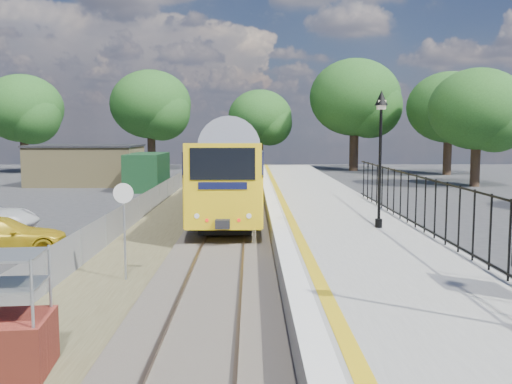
{
  "coord_description": "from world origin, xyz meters",
  "views": [
    {
      "loc": [
        0.97,
        -13.04,
        4.12
      ],
      "look_at": [
        1.15,
        7.09,
        2.0
      ],
      "focal_mm": 40.0,
      "sensor_mm": 36.0,
      "label": 1
    }
  ],
  "objects_px": {
    "train": "(237,158)",
    "car_yellow": "(1,236)",
    "brick_plinth": "(8,317)",
    "speed_sign": "(124,215)",
    "victorian_lamp_north": "(381,127)"
  },
  "relations": [
    {
      "from": "train",
      "to": "car_yellow",
      "type": "distance_m",
      "value": 22.38
    },
    {
      "from": "brick_plinth",
      "to": "train",
      "type": "bearing_deg",
      "value": 84.21
    },
    {
      "from": "train",
      "to": "brick_plinth",
      "type": "bearing_deg",
      "value": -95.79
    },
    {
      "from": "train",
      "to": "car_yellow",
      "type": "height_order",
      "value": "train"
    },
    {
      "from": "train",
      "to": "speed_sign",
      "type": "xyz_separation_m",
      "value": [
        -2.5,
        -24.53,
        -0.48
      ]
    },
    {
      "from": "speed_sign",
      "to": "brick_plinth",
      "type": "bearing_deg",
      "value": -94.73
    },
    {
      "from": "brick_plinth",
      "to": "car_yellow",
      "type": "height_order",
      "value": "brick_plinth"
    },
    {
      "from": "brick_plinth",
      "to": "car_yellow",
      "type": "relative_size",
      "value": 0.48
    },
    {
      "from": "car_yellow",
      "to": "train",
      "type": "bearing_deg",
      "value": -35.56
    },
    {
      "from": "car_yellow",
      "to": "victorian_lamp_north",
      "type": "bearing_deg",
      "value": -105.56
    },
    {
      "from": "victorian_lamp_north",
      "to": "train",
      "type": "xyz_separation_m",
      "value": [
        -5.3,
        20.92,
        -1.96
      ]
    },
    {
      "from": "train",
      "to": "victorian_lamp_north",
      "type": "bearing_deg",
      "value": -75.78
    },
    {
      "from": "speed_sign",
      "to": "car_yellow",
      "type": "distance_m",
      "value": 6.17
    },
    {
      "from": "car_yellow",
      "to": "brick_plinth",
      "type": "bearing_deg",
      "value": -171.78
    },
    {
      "from": "train",
      "to": "brick_plinth",
      "type": "height_order",
      "value": "train"
    }
  ]
}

